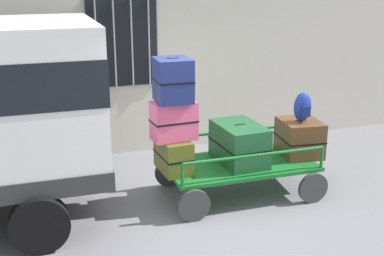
# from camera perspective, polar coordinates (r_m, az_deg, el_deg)

# --- Properties ---
(ground_plane) EXTENTS (40.00, 40.00, 0.00)m
(ground_plane) POSITION_cam_1_polar(r_m,az_deg,el_deg) (7.18, 1.77, -8.77)
(ground_plane) COLOR slate
(building_wall) EXTENTS (12.00, 0.38, 5.00)m
(building_wall) POSITION_cam_1_polar(r_m,az_deg,el_deg) (9.01, -4.01, 13.13)
(building_wall) COLOR beige
(building_wall) RESTS_ON ground
(luggage_cart) EXTENTS (2.23, 1.26, 0.50)m
(luggage_cart) POSITION_cam_1_polar(r_m,az_deg,el_deg) (7.40, 5.34, -4.61)
(luggage_cart) COLOR #146023
(luggage_cart) RESTS_ON ground
(cart_railing) EXTENTS (2.11, 1.12, 0.33)m
(cart_railing) POSITION_cam_1_polar(r_m,az_deg,el_deg) (7.27, 5.42, -1.96)
(cart_railing) COLOR #146023
(cart_railing) RESTS_ON luggage_cart
(suitcase_left_bottom) EXTENTS (0.42, 0.68, 0.48)m
(suitcase_left_bottom) POSITION_cam_1_polar(r_m,az_deg,el_deg) (6.97, -2.13, -3.05)
(suitcase_left_bottom) COLOR #4C5119
(suitcase_left_bottom) RESTS_ON luggage_cart
(suitcase_left_middle) EXTENTS (0.63, 0.39, 0.53)m
(suitcase_left_middle) POSITION_cam_1_polar(r_m,az_deg,el_deg) (6.78, -2.09, 0.83)
(suitcase_left_middle) COLOR #CC4C72
(suitcase_left_middle) RESTS_ON suitcase_left_bottom
(suitcase_left_top) EXTENTS (0.48, 0.52, 0.58)m
(suitcase_left_top) POSITION_cam_1_polar(r_m,az_deg,el_deg) (6.65, -2.19, 5.47)
(suitcase_left_top) COLOR navy
(suitcase_left_top) RESTS_ON suitcase_left_middle
(suitcase_midleft_bottom) EXTENTS (0.64, 0.93, 0.58)m
(suitcase_midleft_bottom) POSITION_cam_1_polar(r_m,az_deg,el_deg) (7.28, 5.37, -1.78)
(suitcase_midleft_bottom) COLOR #194C28
(suitcase_midleft_bottom) RESTS_ON luggage_cart
(suitcase_center_bottom) EXTENTS (0.63, 0.72, 0.55)m
(suitcase_center_bottom) POSITION_cam_1_polar(r_m,az_deg,el_deg) (7.72, 12.11, -1.09)
(suitcase_center_bottom) COLOR brown
(suitcase_center_bottom) RESTS_ON luggage_cart
(backpack) EXTENTS (0.27, 0.22, 0.44)m
(backpack) POSITION_cam_1_polar(r_m,az_deg,el_deg) (7.52, 12.46, 2.33)
(backpack) COLOR navy
(backpack) RESTS_ON suitcase_center_bottom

